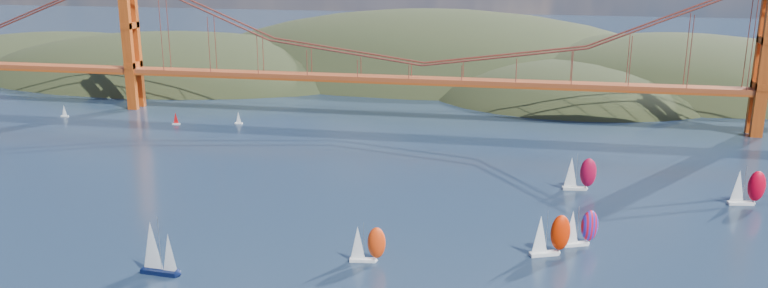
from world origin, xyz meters
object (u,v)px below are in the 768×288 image
sloop_navy (157,249)px  racer_5 (579,173)px  racer_0 (367,243)px  racer_rwb (580,227)px  racer_3 (747,187)px  racer_1 (550,234)px

sloop_navy → racer_5: size_ratio=1.23×
racer_0 → racer_rwb: (46.49, 17.86, 0.18)m
racer_0 → racer_rwb: 49.80m
racer_3 → racer_1: bearing=-149.3°
racer_3 → racer_5: racer_3 is taller
racer_rwb → racer_3: bearing=17.1°
racer_0 → racer_5: 75.87m
racer_1 → racer_rwb: 9.91m
sloop_navy → racer_3: (133.58, 68.11, -0.69)m
sloop_navy → racer_1: 85.21m
racer_0 → sloop_navy: bearing=-168.9°
racer_0 → racer_1: (39.38, 10.96, 0.69)m
racer_5 → racer_rwb: size_ratio=1.10×
sloop_navy → racer_rwb: sloop_navy is taller
racer_5 → racer_rwb: bearing=-99.4°
racer_1 → racer_5: 48.17m
racer_0 → racer_1: racer_1 is taller
racer_3 → racer_5: (-42.91, 4.27, -0.06)m
racer_0 → racer_rwb: size_ratio=0.96×
sloop_navy → racer_5: bearing=43.4°
racer_5 → racer_3: bearing=-12.1°
racer_1 → racer_rwb: bearing=22.3°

